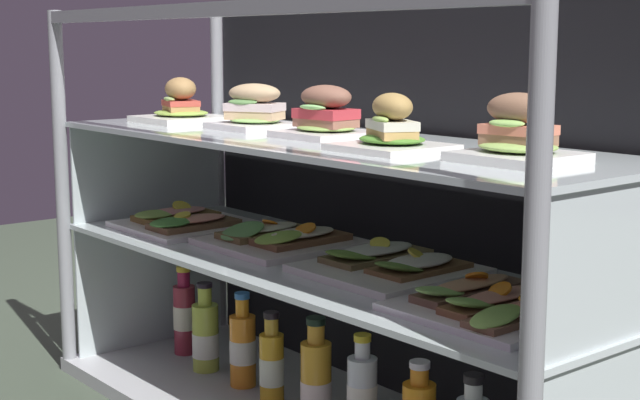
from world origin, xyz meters
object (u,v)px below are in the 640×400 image
Objects in this scene: plated_roll_sandwich_near_left_corner at (254,111)px; juice_bottle_front_second at (362,397)px; plated_roll_sandwich_mid_left at (518,137)px; juice_bottle_back_center at (316,381)px; open_sandwich_tray_right_of_center at (493,304)px; juice_bottle_tucked_behind at (206,336)px; plated_roll_sandwich_mid_right at (181,107)px; plated_roll_sandwich_left_of_center at (392,130)px; open_sandwich_tray_mid_left at (184,221)px; juice_bottle_back_left at (243,348)px; plated_roll_sandwich_far_left at (327,117)px; open_sandwich_tray_left_of_center at (390,264)px; juice_bottle_back_right at (185,316)px; open_sandwich_tray_mid_right at (280,238)px; juice_bottle_front_middle at (272,366)px.

plated_roll_sandwich_near_left_corner is 0.73m from juice_bottle_front_second.
plated_roll_sandwich_mid_left is 0.81m from juice_bottle_back_center.
plated_roll_sandwich_mid_left is 0.30m from open_sandwich_tray_right_of_center.
plated_roll_sandwich_mid_left is at bearing 0.93° from juice_bottle_front_second.
juice_bottle_back_center reaches higher than juice_bottle_tucked_behind.
plated_roll_sandwich_mid_right is 0.85m from plated_roll_sandwich_left_of_center.
open_sandwich_tray_mid_left is 0.37m from juice_bottle_back_left.
juice_bottle_tucked_behind is at bearing -176.81° from juice_bottle_back_left.
open_sandwich_tray_mid_left is 1.30× the size of juice_bottle_back_center.
open_sandwich_tray_left_of_center is (0.18, 0.02, -0.30)m from plated_roll_sandwich_far_left.
juice_bottle_back_right is (-1.16, 0.02, -0.59)m from plated_roll_sandwich_mid_left.
open_sandwich_tray_mid_right is at bearing -177.91° from open_sandwich_tray_left_of_center.
plated_roll_sandwich_left_of_center reaches higher than open_sandwich_tray_left_of_center.
plated_roll_sandwich_near_left_corner is at bearing 178.51° from plated_roll_sandwich_far_left.
plated_roll_sandwich_mid_left is 0.57× the size of open_sandwich_tray_right_of_center.
juice_bottle_back_center is at bearing -2.70° from juice_bottle_back_right.
plated_roll_sandwich_left_of_center is (0.85, -0.05, 0.00)m from plated_roll_sandwich_mid_right.
juice_bottle_back_center reaches higher than juice_bottle_back_left.
juice_bottle_back_right reaches higher than juice_bottle_back_center.
open_sandwich_tray_left_of_center is at bearing 136.73° from plated_roll_sandwich_left_of_center.
plated_roll_sandwich_left_of_center is at bearing -4.74° from juice_bottle_back_left.
plated_roll_sandwich_near_left_corner is 0.60m from juice_bottle_back_left.
open_sandwich_tray_mid_left is 0.74m from juice_bottle_front_second.
juice_bottle_tucked_behind is 0.97× the size of juice_bottle_front_second.
plated_roll_sandwich_near_left_corner is at bearing 1.13° from juice_bottle_back_right.
plated_roll_sandwich_left_of_center reaches higher than juice_bottle_back_left.
juice_bottle_back_left is (0.16, 0.01, 0.01)m from juice_bottle_tucked_behind.
plated_roll_sandwich_mid_left is 0.48m from open_sandwich_tray_left_of_center.
open_sandwich_tray_right_of_center is at bearing -1.00° from juice_bottle_tucked_behind.
plated_roll_sandwich_far_left is 0.96× the size of plated_roll_sandwich_left_of_center.
juice_bottle_tucked_behind is at bearing -175.16° from open_sandwich_tray_left_of_center.
juice_bottle_front_middle is at bearing -19.70° from plated_roll_sandwich_near_left_corner.
open_sandwich_tray_left_of_center is 0.46m from juice_bottle_front_middle.
plated_roll_sandwich_far_left reaches higher than open_sandwich_tray_right_of_center.
plated_roll_sandwich_mid_left is 0.77× the size of juice_bottle_front_second.
plated_roll_sandwich_far_left reaches higher than plated_roll_sandwich_near_left_corner.
plated_roll_sandwich_mid_right is 0.81m from open_sandwich_tray_left_of_center.
juice_bottle_tucked_behind is at bearing 179.00° from open_sandwich_tray_right_of_center.
plated_roll_sandwich_left_of_center is 1.03× the size of plated_roll_sandwich_mid_left.
plated_roll_sandwich_far_left is at bearing 82.85° from juice_bottle_back_center.
plated_roll_sandwich_far_left reaches higher than juice_bottle_back_left.
open_sandwich_tray_mid_left is 0.60m from juice_bottle_back_center.
open_sandwich_tray_mid_right reaches higher than juice_bottle_front_middle.
open_sandwich_tray_mid_left is (-1.07, -0.02, -0.30)m from plated_roll_sandwich_mid_left.
juice_bottle_back_left is at bearing 179.88° from plated_roll_sandwich_mid_left.
plated_roll_sandwich_mid_right is at bearing -174.85° from open_sandwich_tray_mid_right.
juice_bottle_back_left is (-0.58, 0.05, -0.59)m from plated_roll_sandwich_left_of_center.
juice_bottle_back_right is at bearing 175.51° from plated_roll_sandwich_left_of_center.
plated_roll_sandwich_near_left_corner is at bearing 176.10° from open_sandwich_tray_right_of_center.
juice_bottle_back_left is (0.22, 0.03, -0.30)m from open_sandwich_tray_mid_left.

